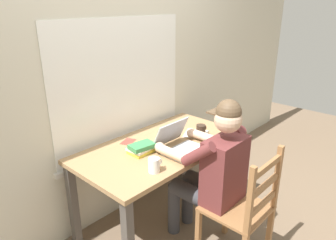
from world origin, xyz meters
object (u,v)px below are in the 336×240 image
Objects in this scene: landscape_photo_print at (128,142)px; computer_mouse at (212,139)px; laptop at (180,144)px; seated_person at (212,168)px; book_stack_main at (141,148)px; coffee_mug_dark at (201,130)px; desk at (162,156)px; coffee_mug_white at (154,165)px; wooden_chair at (243,210)px.

computer_mouse is at bearing -68.41° from landscape_photo_print.
computer_mouse is at bearing -17.33° from laptop.
seated_person reaches higher than landscape_photo_print.
seated_person is 0.55m from book_stack_main.
laptop is 2.81× the size of coffee_mug_dark.
landscape_photo_print is at bearing 107.27° from seated_person.
desk is 1.14× the size of seated_person.
book_stack_main is 0.24m from landscape_photo_print.
landscape_photo_print is at bearing 68.46° from coffee_mug_white.
wooden_chair is 7.17× the size of landscape_photo_print.
desk is at bearing 36.95° from coffee_mug_white.
seated_person reaches higher than book_stack_main.
laptop is at bearing -36.71° from book_stack_main.
seated_person is 9.52× the size of landscape_photo_print.
computer_mouse is at bearing 61.38° from wooden_chair.
laptop reaches higher than coffee_mug_white.
book_stack_main is (-0.28, 0.74, 0.34)m from wooden_chair.
wooden_chair is at bearing -48.81° from coffee_mug_white.
seated_person is at bearing -81.31° from desk.
laptop is 0.38m from coffee_mug_white.
seated_person reaches higher than laptop.
laptop is at bearing -171.88° from coffee_mug_dark.
desk is at bearing 98.69° from seated_person.
laptop is 3.30× the size of computer_mouse.
book_stack_main is 1.56× the size of landscape_photo_print.
seated_person is 6.08× the size of book_stack_main.
coffee_mug_dark is (0.30, 0.33, 0.12)m from seated_person.
laptop reaches higher than computer_mouse.
landscape_photo_print is (-0.47, 0.50, -0.02)m from computer_mouse.
wooden_chair is 0.72m from coffee_mug_white.
computer_mouse is 0.49× the size of book_stack_main.
computer_mouse is (0.26, 0.19, 0.09)m from seated_person.
coffee_mug_white is at bearing -133.32° from landscape_photo_print.
wooden_chair is 1.04m from landscape_photo_print.
computer_mouse reaches higher than landscape_photo_print.
coffee_mug_white reaches higher than desk.
landscape_photo_print is at bearing 74.28° from book_stack_main.
desk is 11.98× the size of coffee_mug_dark.
seated_person is 0.73m from landscape_photo_print.
wooden_chair is at bearing -115.81° from coffee_mug_dark.
desk is 0.46m from seated_person.
computer_mouse is at bearing 36.67° from seated_person.
landscape_photo_print is (-0.18, 0.41, -0.05)m from laptop.
wooden_chair is at bearing -85.94° from laptop.
coffee_mug_dark is at bearing 48.30° from seated_person.
landscape_photo_print is (-0.22, 0.97, 0.30)m from wooden_chair.
wooden_chair is at bearing -99.30° from landscape_photo_print.
seated_person is at bearing -24.89° from coffee_mug_white.
computer_mouse is 0.15m from coffee_mug_dark.
landscape_photo_print is (-0.51, 0.36, -0.05)m from coffee_mug_dark.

